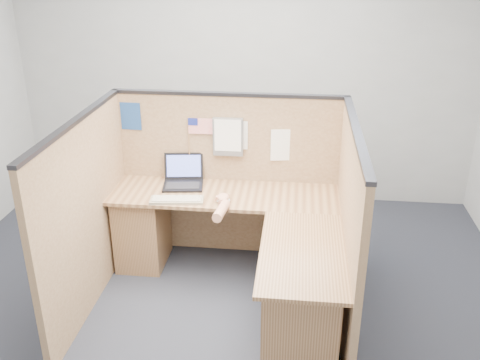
# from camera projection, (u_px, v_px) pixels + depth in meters

# --- Properties ---
(floor) EXTENTS (5.00, 5.00, 0.00)m
(floor) POSITION_uv_depth(u_px,v_px,m) (214.00, 312.00, 4.25)
(floor) COLOR #20212D
(floor) RESTS_ON ground
(wall_back) EXTENTS (5.00, 0.00, 5.00)m
(wall_back) POSITION_uv_depth(u_px,v_px,m) (244.00, 76.00, 5.74)
(wall_back) COLOR #9DA0A2
(wall_back) RESTS_ON floor
(cubicle_partitions) EXTENTS (2.06, 1.83, 1.53)m
(cubicle_partitions) POSITION_uv_depth(u_px,v_px,m) (220.00, 202.00, 4.33)
(cubicle_partitions) COLOR brown
(cubicle_partitions) RESTS_ON floor
(l_desk) EXTENTS (1.95, 1.75, 0.73)m
(l_desk) POSITION_uv_depth(u_px,v_px,m) (241.00, 252.00, 4.34)
(l_desk) COLOR brown
(l_desk) RESTS_ON floor
(laptop) EXTENTS (0.38, 0.37, 0.25)m
(laptop) POSITION_uv_depth(u_px,v_px,m) (184.00, 177.00, 4.74)
(laptop) COLOR black
(laptop) RESTS_ON l_desk
(keyboard) EXTENTS (0.46, 0.20, 0.03)m
(keyboard) POSITION_uv_depth(u_px,v_px,m) (177.00, 200.00, 4.43)
(keyboard) COLOR gray
(keyboard) RESTS_ON l_desk
(mouse) EXTENTS (0.12, 0.07, 0.05)m
(mouse) POSITION_uv_depth(u_px,v_px,m) (223.00, 200.00, 4.40)
(mouse) COLOR silver
(mouse) RESTS_ON l_desk
(hand_forearm) EXTENTS (0.12, 0.42, 0.09)m
(hand_forearm) POSITION_uv_depth(u_px,v_px,m) (222.00, 206.00, 4.25)
(hand_forearm) COLOR tan
(hand_forearm) RESTS_ON l_desk
(blue_poster) EXTENTS (0.18, 0.02, 0.25)m
(blue_poster) POSITION_uv_depth(u_px,v_px,m) (131.00, 116.00, 4.71)
(blue_poster) COLOR navy
(blue_poster) RESTS_ON cubicle_partitions
(american_flag) EXTENTS (0.22, 0.01, 0.38)m
(american_flag) POSITION_uv_depth(u_px,v_px,m) (197.00, 128.00, 4.67)
(american_flag) COLOR olive
(american_flag) RESTS_ON cubicle_partitions
(file_holder) EXTENTS (0.26, 0.05, 0.34)m
(file_holder) POSITION_uv_depth(u_px,v_px,m) (228.00, 137.00, 4.65)
(file_holder) COLOR slate
(file_holder) RESTS_ON cubicle_partitions
(paper_left) EXTENTS (0.20, 0.01, 0.26)m
(paper_left) POSITION_uv_depth(u_px,v_px,m) (236.00, 135.00, 4.67)
(paper_left) COLOR white
(paper_left) RESTS_ON cubicle_partitions
(paper_right) EXTENTS (0.22, 0.04, 0.29)m
(paper_right) POSITION_uv_depth(u_px,v_px,m) (284.00, 145.00, 4.65)
(paper_right) COLOR white
(paper_right) RESTS_ON cubicle_partitions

